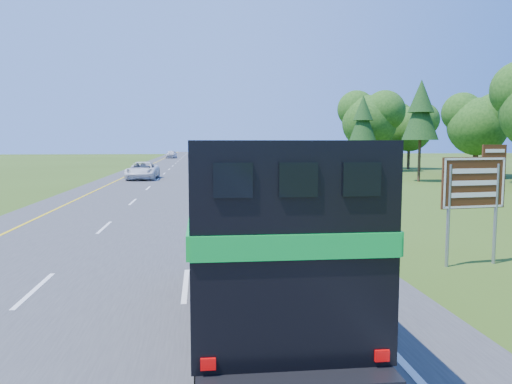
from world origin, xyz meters
TOP-DOWN VIEW (x-y plane):
  - road at (0.00, 50.00)m, footprint 15.00×260.00m
  - lane_markings at (0.00, 50.00)m, footprint 11.15×260.00m
  - horse_truck at (3.38, 7.93)m, footprint 2.64×8.21m
  - white_suv at (-3.30, 47.56)m, footprint 2.92×6.07m
  - far_car at (-4.06, 109.91)m, footprint 2.43×5.16m
  - exit_sign at (10.22, 12.29)m, footprint 2.09×0.33m

SIDE VIEW (x-z plane):
  - road at x=0.00m, z-range 0.00..0.04m
  - lane_markings at x=0.00m, z-range 0.04..0.05m
  - white_suv at x=-3.30m, z-range 0.04..1.71m
  - far_car at x=-4.06m, z-range 0.04..1.75m
  - horse_truck at x=3.38m, z-range 0.17..3.80m
  - exit_sign at x=10.22m, z-range 0.53..4.10m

